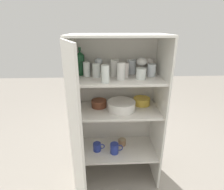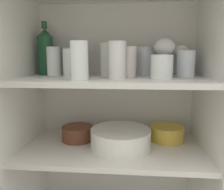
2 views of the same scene
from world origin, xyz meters
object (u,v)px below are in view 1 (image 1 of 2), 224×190
at_px(plate_stack_white, 121,106).
at_px(wine_bottle, 80,63).
at_px(serving_bowl_small, 99,103).
at_px(storage_jar, 122,142).
at_px(mixing_bowl_large, 142,101).
at_px(coffee_mug_primary, 97,147).

bearing_deg(plate_stack_white, wine_bottle, 160.32).
relative_size(wine_bottle, serving_bowl_small, 1.71).
relative_size(serving_bowl_small, storage_jar, 1.85).
bearing_deg(mixing_bowl_large, wine_bottle, 177.86).
relative_size(wine_bottle, plate_stack_white, 0.96).
bearing_deg(coffee_mug_primary, wine_bottle, 134.50).
relative_size(wine_bottle, coffee_mug_primary, 2.12).
bearing_deg(storage_jar, wine_bottle, 172.11).
height_order(serving_bowl_small, storage_jar, serving_bowl_small).
distance_m(wine_bottle, storage_jar, 0.90).
bearing_deg(coffee_mug_primary, storage_jar, 17.05).
bearing_deg(coffee_mug_primary, serving_bowl_small, 69.91).
bearing_deg(plate_stack_white, storage_jar, 72.58).
bearing_deg(storage_jar, mixing_bowl_large, 9.77).
xyz_separation_m(coffee_mug_primary, storage_jar, (0.25, 0.08, -0.01)).
height_order(plate_stack_white, mixing_bowl_large, plate_stack_white).
bearing_deg(serving_bowl_small, wine_bottle, 160.02).
bearing_deg(wine_bottle, mixing_bowl_large, -2.14).
xyz_separation_m(mixing_bowl_large, storage_jar, (-0.18, -0.03, -0.45)).
relative_size(coffee_mug_primary, storage_jar, 1.50).
distance_m(plate_stack_white, serving_bowl_small, 0.21).
xyz_separation_m(plate_stack_white, serving_bowl_small, (-0.20, 0.07, -0.00)).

